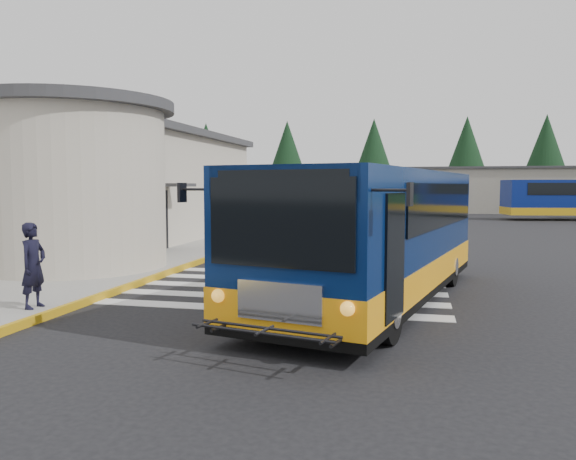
# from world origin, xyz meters

# --- Properties ---
(ground) EXTENTS (140.00, 140.00, 0.00)m
(ground) POSITION_xyz_m (0.00, 0.00, 0.00)
(ground) COLOR black
(ground) RESTS_ON ground
(sidewalk) EXTENTS (10.00, 34.00, 0.15)m
(sidewalk) POSITION_xyz_m (-9.00, 4.00, 0.07)
(sidewalk) COLOR gray
(sidewalk) RESTS_ON ground
(curb_strip) EXTENTS (0.12, 34.00, 0.16)m
(curb_strip) POSITION_xyz_m (-4.05, 4.00, 0.08)
(curb_strip) COLOR #C39112
(curb_strip) RESTS_ON ground
(station_building) EXTENTS (12.70, 18.70, 4.80)m
(station_building) POSITION_xyz_m (-10.84, 6.91, 2.57)
(station_building) COLOR #BBB19E
(station_building) RESTS_ON ground
(crosswalk) EXTENTS (8.00, 5.35, 0.01)m
(crosswalk) POSITION_xyz_m (-0.50, -0.80, 0.01)
(crosswalk) COLOR silver
(crosswalk) RESTS_ON ground
(depot_building) EXTENTS (26.40, 8.40, 4.20)m
(depot_building) POSITION_xyz_m (6.00, 42.00, 2.11)
(depot_building) COLOR gray
(depot_building) RESTS_ON ground
(tree_line) EXTENTS (58.40, 4.40, 10.00)m
(tree_line) POSITION_xyz_m (6.29, 50.00, 6.77)
(tree_line) COLOR black
(tree_line) RESTS_ON ground
(transit_bus) EXTENTS (5.11, 10.35, 2.84)m
(transit_bus) POSITION_xyz_m (1.88, -1.90, 1.36)
(transit_bus) COLOR #061B4D
(transit_bus) RESTS_ON ground
(pedestrian_a) EXTENTS (0.42, 0.62, 1.67)m
(pedestrian_a) POSITION_xyz_m (-4.50, -4.67, 0.99)
(pedestrian_a) COLOR black
(pedestrian_a) RESTS_ON sidewalk
(far_bus_a) EXTENTS (10.09, 4.27, 2.52)m
(far_bus_a) POSITION_xyz_m (13.94, 30.34, 1.64)
(far_bus_a) COLOR navy
(far_bus_a) RESTS_ON ground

